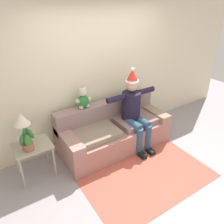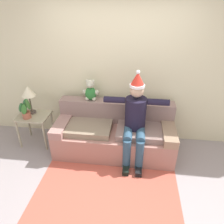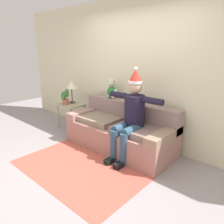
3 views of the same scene
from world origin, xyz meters
name	(u,v)px [view 2 (image 2 of 3)]	position (x,y,z in m)	size (l,w,h in m)	color
ground_plane	(106,194)	(0.00, 0.00, 0.00)	(10.00, 10.00, 0.00)	gray
back_wall	(118,68)	(0.00, 1.55, 1.35)	(7.00, 0.10, 2.70)	beige
couch	(115,133)	(0.00, 1.04, 0.33)	(2.03, 0.85, 0.84)	#A17167
person_seated	(135,118)	(0.34, 0.88, 0.77)	(1.02, 0.77, 1.52)	black
teddy_bear	(91,91)	(-0.46, 1.30, 1.01)	(0.29, 0.17, 0.38)	#2B7533
side_table	(34,120)	(-1.47, 1.05, 0.49)	(0.55, 0.45, 0.59)	#A39D82
table_lamp	(28,93)	(-1.53, 1.14, 0.99)	(0.24, 0.24, 0.52)	#4A403D
potted_plant	(25,109)	(-1.54, 0.95, 0.76)	(0.25, 0.19, 0.37)	#A05843
candle_tall	(23,109)	(-1.62, 1.03, 0.72)	(0.04, 0.04, 0.21)	beige
area_rug	(106,193)	(0.00, 0.02, 0.00)	(2.04, 1.24, 0.01)	#BA5545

